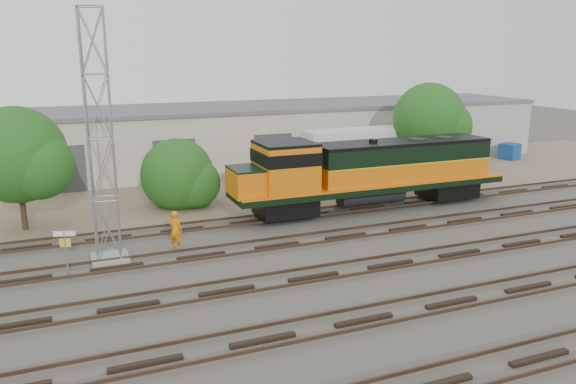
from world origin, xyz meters
name	(u,v)px	position (x,y,z in m)	size (l,w,h in m)	color
ground	(359,246)	(0.00, 0.00, 0.00)	(140.00, 140.00, 0.00)	#47423A
dirt_strip	(262,185)	(0.00, 15.00, 0.01)	(80.00, 16.00, 0.02)	#726047
tracks	(390,264)	(0.00, -3.00, 0.08)	(80.00, 20.40, 0.28)	black
warehouse	(232,136)	(0.04, 22.98, 2.65)	(58.40, 10.40, 5.30)	beige
locomotive	(368,171)	(3.87, 6.00, 2.52)	(18.41, 3.23, 4.43)	black
signal_tower	(101,143)	(-12.19, 2.78, 5.71)	(1.73, 1.73, 11.73)	gray
sign_post	(65,245)	(-14.12, 0.98, 1.60)	(0.91, 0.31, 2.29)	gray
worker	(175,230)	(-8.89, 3.23, 1.01)	(0.73, 0.48, 2.01)	orange
semi_trailer	(383,146)	(10.11, 14.37, 2.48)	(12.83, 2.62, 3.95)	white
dumpster_blue	(510,151)	(25.10, 16.17, 0.75)	(1.60, 1.50, 1.50)	navy
dumpster_red	(449,158)	(17.84, 15.75, 0.70)	(1.50, 1.40, 1.40)	maroon
tree_west	(22,158)	(-15.93, 9.36, 4.18)	(5.61, 5.35, 7.00)	#382619
tree_mid	(182,177)	(-6.86, 11.21, 1.97)	(4.97, 4.74, 4.74)	#382619
tree_east	(433,121)	(13.29, 12.25, 4.60)	(5.87, 5.59, 7.54)	#382619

